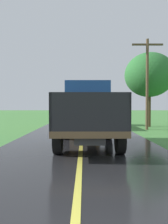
{
  "coord_description": "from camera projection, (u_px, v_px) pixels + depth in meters",
  "views": [
    {
      "loc": [
        0.12,
        -0.57,
        1.68
      ],
      "look_at": [
        0.17,
        10.71,
        1.4
      ],
      "focal_mm": 35.47,
      "sensor_mm": 36.0,
      "label": 1
    }
  ],
  "objects": [
    {
      "name": "roadside_tree_near_left",
      "position": [
        148.0,
        75.0,
        18.27
      ],
      "size": [
        4.05,
        4.05,
        6.12
      ],
      "color": "#4C3823",
      "rests_on": "ground"
    },
    {
      "name": "banana_truck_far",
      "position": [
        82.0,
        109.0,
        18.89
      ],
      "size": [
        2.38,
        5.82,
        2.8
      ],
      "color": "#2D2D30",
      "rests_on": "road_surface"
    },
    {
      "name": "banana_truck_near",
      "position": [
        87.0,
        111.0,
        9.91
      ],
      "size": [
        2.38,
        5.82,
        2.8
      ],
      "color": "#2D2D30",
      "rests_on": "road_surface"
    },
    {
      "name": "utility_pole_roadside",
      "position": [
        146.0,
        80.0,
        16.0
      ],
      "size": [
        2.23,
        0.2,
        6.55
      ],
      "color": "brown",
      "rests_on": "ground"
    }
  ]
}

